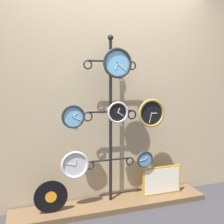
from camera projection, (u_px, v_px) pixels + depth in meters
The scene contains 15 objects.
ground_plane at pixel (124, 223), 2.59m from camera, with size 12.00×12.00×0.00m, color #333338.
shop_wall at pixel (106, 81), 2.97m from camera, with size 4.40×0.04×2.80m.
low_shelf at pixel (112, 204), 2.92m from camera, with size 2.20×0.36×0.06m.
display_stand at pixel (111, 155), 2.91m from camera, with size 0.62×0.39×1.89m.
clock_top_center at pixel (117, 63), 2.70m from camera, with size 0.32×0.04×0.32m.
clock_middle_left at pixel (73, 117), 2.65m from camera, with size 0.24×0.04×0.24m.
clock_middle_center at pixel (118, 112), 2.78m from camera, with size 0.23×0.04×0.23m.
clock_middle_right at pixel (151, 113), 2.93m from camera, with size 0.32×0.04×0.32m.
clock_bottom_left at pixel (75, 165), 2.71m from camera, with size 0.29×0.04×0.29m.
clock_bottom_right at pixel (145, 159), 2.95m from camera, with size 0.19×0.04×0.19m.
vinyl_record at pixel (51, 197), 2.65m from camera, with size 0.34×0.01×0.34m.
picture_frame at pixel (162, 181), 3.09m from camera, with size 0.50×0.02×0.34m.
price_tag_upper at pixel (121, 80), 2.73m from camera, with size 0.04×0.00×0.03m.
price_tag_mid at pixel (77, 130), 2.67m from camera, with size 0.04×0.00×0.03m.
price_tag_lower at pixel (121, 124), 2.80m from camera, with size 0.04×0.00×0.03m.
Camera 1 is at (-0.90, -2.29, 1.38)m, focal length 42.00 mm.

